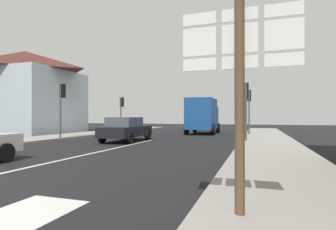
{
  "coord_description": "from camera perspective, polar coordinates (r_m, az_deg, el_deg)",
  "views": [
    {
      "loc": [
        6.43,
        -4.01,
        1.51
      ],
      "look_at": [
        0.58,
        13.66,
        1.62
      ],
      "focal_mm": 28.98,
      "sensor_mm": 36.0,
      "label": 1
    }
  ],
  "objects": [
    {
      "name": "traffic_light_near_left",
      "position": [
        19.16,
        -21.43,
        3.27
      ],
      "size": [
        0.3,
        0.49,
        3.66
      ],
      "color": "#47474C",
      "rests_on": "ground"
    },
    {
      "name": "lane_centre_stripe",
      "position": [
        11.99,
        -14.42,
        -7.53
      ],
      "size": [
        0.16,
        12.0,
        0.01
      ],
      "primitive_type": "cube",
      "color": "silver",
      "rests_on": "ground"
    },
    {
      "name": "sidewalk_left",
      "position": [
        18.07,
        -29.92,
        -4.86
      ],
      "size": [
        3.01,
        44.0,
        0.14
      ],
      "primitive_type": "cube",
      "color": "gray",
      "rests_on": "ground"
    },
    {
      "name": "traffic_light_far_left",
      "position": [
        26.03,
        -9.73,
        1.78
      ],
      "size": [
        0.3,
        0.49,
        3.34
      ],
      "color": "#47474C",
      "rests_on": "ground"
    },
    {
      "name": "clapboard_house_left",
      "position": [
        28.23,
        -27.82,
        4.36
      ],
      "size": [
        9.12,
        8.47,
        7.53
      ],
      "color": "silver",
      "rests_on": "ground"
    },
    {
      "name": "route_sign_post",
      "position": [
        3.98,
        14.83,
        6.84
      ],
      "size": [
        1.66,
        0.14,
        3.2
      ],
      "color": "brown",
      "rests_on": "ground"
    },
    {
      "name": "ground_plane",
      "position": [
        15.48,
        -6.35,
        -5.93
      ],
      "size": [
        80.0,
        80.0,
        0.0
      ],
      "primitive_type": "plane",
      "color": "black"
    },
    {
      "name": "lane_turn_arrow",
      "position": [
        4.78,
        -30.31,
        -18.58
      ],
      "size": [
        1.2,
        2.2,
        0.01
      ],
      "primitive_type": "cube",
      "color": "silver",
      "rests_on": "ground"
    },
    {
      "name": "sedan_far",
      "position": [
        16.69,
        -8.84,
        -2.91
      ],
      "size": [
        2.04,
        4.24,
        1.47
      ],
      "color": "black",
      "rests_on": "ground"
    },
    {
      "name": "traffic_light_near_right",
      "position": [
        16.2,
        16.07,
        3.37
      ],
      "size": [
        0.3,
        0.49,
        3.45
      ],
      "color": "#47474C",
      "rests_on": "ground"
    },
    {
      "name": "delivery_truck",
      "position": [
        23.98,
        7.3,
        -0.0
      ],
      "size": [
        2.53,
        5.02,
        3.05
      ],
      "color": "#19478C",
      "rests_on": "ground"
    },
    {
      "name": "traffic_light_far_right",
      "position": [
        22.56,
        16.7,
        2.68
      ],
      "size": [
        0.3,
        0.49,
        3.64
      ],
      "color": "#47474C",
      "rests_on": "ground"
    },
    {
      "name": "sidewalk_right",
      "position": [
        12.1,
        21.08,
        -7.14
      ],
      "size": [
        3.01,
        44.0,
        0.14
      ],
      "primitive_type": "cube",
      "color": "gray",
      "rests_on": "ground"
    }
  ]
}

